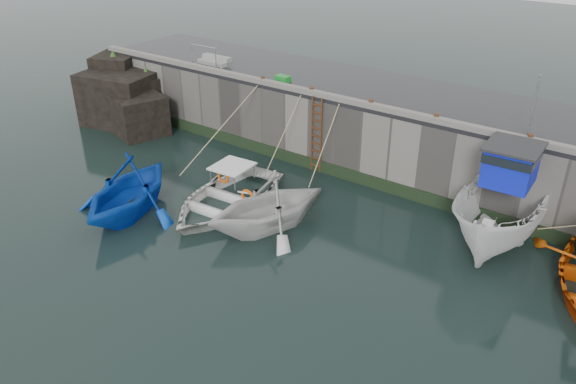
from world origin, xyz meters
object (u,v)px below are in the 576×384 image
Objects in this scene: fish_crate at (283,79)px; bollard_e at (530,138)px; boat_near_blue at (226,206)px; bollard_d at (436,118)px; boat_far_white at (505,209)px; boat_near_blacktrim at (268,227)px; boat_near_white at (131,212)px; ladder at (316,135)px; bollard_c at (371,103)px; bollard_b at (312,90)px; bollard_a at (263,80)px.

fish_crate is 10.42m from bollard_e.
fish_crate is 2.20× the size of bollard_e.
bollard_d reaches higher than boat_near_blue.
boat_far_white reaches higher than boat_near_blue.
boat_near_blacktrim is (2.20, -0.27, 0.00)m from boat_near_blue.
fish_crate is at bearing 64.38° from boat_near_white.
boat_near_blacktrim is (1.19, -4.74, -1.59)m from ladder.
boat_near_blacktrim is at bearing 6.85° from boat_near_white.
bollard_c reaches higher than ladder.
boat_near_white is 0.68× the size of boat_far_white.
bollard_e is at bearing 0.00° from bollard_c.
bollard_b is (2.96, 7.23, 3.30)m from boat_near_white.
bollard_c reaches higher than boat_near_blue.
bollard_b is (2.50, 0.00, 0.00)m from bollard_a.
boat_near_white is 16.91× the size of bollard_a.
bollard_c is at bearing 180.00° from bollard_e.
bollard_c is at bearing 34.00° from boat_near_white.
ladder is 3.10m from fish_crate.
bollard_c is (4.60, -0.62, 0.01)m from fish_crate.
bollard_a is (0.46, 7.23, 3.30)m from boat_near_white.
bollard_d is (7.80, 0.00, 0.00)m from bollard_a.
fish_crate is (-10.31, 1.59, 2.19)m from boat_far_white.
bollard_e is (8.00, 0.34, 1.71)m from ladder.
bollard_a is at bearing 180.00° from bollard_d.
bollard_e is at bearing 14.31° from boat_near_white.
bollard_a reaches higher than boat_near_white.
boat_near_white is 7.96m from bollard_a.
bollard_e is (3.20, 0.00, 0.00)m from bollard_d.
boat_far_white reaches higher than boat_near_blacktrim.
bollard_c is at bearing 99.95° from boat_near_blacktrim.
bollard_c is at bearing 51.52° from boat_near_blue.
boat_near_blue is 6.50m from fish_crate.
boat_far_white is at bearing -6.54° from bollard_b.
bollard_a reaches higher than ladder.
bollard_a is 11.00m from bollard_e.
bollard_d is (2.60, 0.00, 0.00)m from bollard_c.
boat_near_blue is 10.73m from bollard_e.
bollard_c is at bearing -4.77° from fish_crate.
ladder is at bearing 72.53° from boat_near_blue.
ladder is 11.43× the size of bollard_e.
fish_crate reaches higher than boat_near_blue.
boat_far_white is at bearing 52.70° from boat_near_blacktrim.
bollard_e is at bearing 0.00° from bollard_d.
boat_near_white is at bearing -128.08° from bollard_c.
boat_near_blue is 2.22m from boat_near_blacktrim.
boat_near_blue is 8.93× the size of fish_crate.
boat_near_blue is at bearing -140.38° from bollard_d.
boat_near_blacktrim is at bearing -54.83° from fish_crate.
fish_crate is 4.65m from bollard_c.
bollard_b is 1.00× the size of bollard_c.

